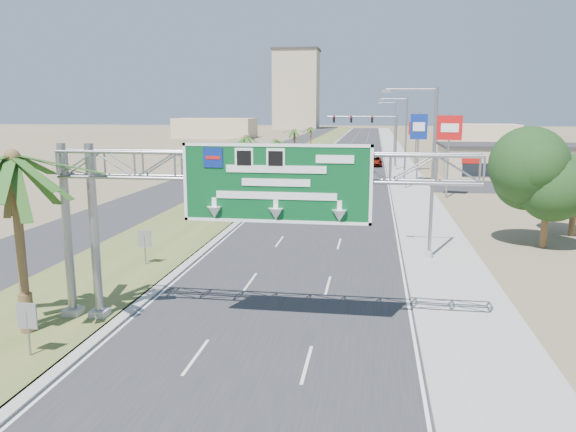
{
  "coord_description": "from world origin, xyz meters",
  "views": [
    {
      "loc": [
        4.11,
        -11.09,
        8.74
      ],
      "look_at": [
        0.5,
        12.47,
        4.2
      ],
      "focal_mm": 35.0,
      "sensor_mm": 36.0,
      "label": 1
    }
  ],
  "objects_px": {
    "sign_gantry": "(238,180)",
    "pole_sign_red_far": "(416,132)",
    "pole_sign_blue": "(419,130)",
    "palm_near": "(12,159)",
    "store_building": "(512,162)",
    "car_left_lane": "(307,189)",
    "car_right_lane": "(373,161)",
    "car_far": "(319,161)",
    "signal_mast": "(382,137)",
    "car_mid_lane": "(334,192)",
    "pole_sign_red_near": "(449,132)"
  },
  "relations": [
    {
      "from": "sign_gantry",
      "to": "store_building",
      "type": "relative_size",
      "value": 0.93
    },
    {
      "from": "signal_mast",
      "to": "sign_gantry",
      "type": "bearing_deg",
      "value": -95.74
    },
    {
      "from": "signal_mast",
      "to": "car_left_lane",
      "type": "xyz_separation_m",
      "value": [
        -7.78,
        -26.53,
        -4.13
      ]
    },
    {
      "from": "sign_gantry",
      "to": "car_far",
      "type": "xyz_separation_m",
      "value": [
        -3.41,
        66.63,
        -5.23
      ]
    },
    {
      "from": "signal_mast",
      "to": "car_far",
      "type": "distance_m",
      "value": 11.41
    },
    {
      "from": "signal_mast",
      "to": "store_building",
      "type": "xyz_separation_m",
      "value": [
        16.83,
        -5.97,
        -2.85
      ]
    },
    {
      "from": "car_left_lane",
      "to": "pole_sign_blue",
      "type": "height_order",
      "value": "pole_sign_blue"
    },
    {
      "from": "sign_gantry",
      "to": "store_building",
      "type": "distance_m",
      "value": 60.77
    },
    {
      "from": "store_building",
      "to": "car_mid_lane",
      "type": "xyz_separation_m",
      "value": [
        -21.72,
        -22.07,
        -1.31
      ]
    },
    {
      "from": "sign_gantry",
      "to": "pole_sign_red_near",
      "type": "bearing_deg",
      "value": 71.15
    },
    {
      "from": "car_left_lane",
      "to": "palm_near",
      "type": "bearing_deg",
      "value": -107.31
    },
    {
      "from": "car_far",
      "to": "pole_sign_blue",
      "type": "bearing_deg",
      "value": -54.35
    },
    {
      "from": "palm_near",
      "to": "pole_sign_red_near",
      "type": "xyz_separation_m",
      "value": [
        20.59,
        38.39,
        -0.41
      ]
    },
    {
      "from": "car_right_lane",
      "to": "palm_near",
      "type": "bearing_deg",
      "value": -102.38
    },
    {
      "from": "palm_near",
      "to": "store_building",
      "type": "bearing_deg",
      "value": 61.72
    },
    {
      "from": "store_building",
      "to": "pole_sign_blue",
      "type": "relative_size",
      "value": 2.15
    },
    {
      "from": "pole_sign_blue",
      "to": "pole_sign_red_far",
      "type": "distance_m",
      "value": 12.76
    },
    {
      "from": "car_left_lane",
      "to": "car_right_lane",
      "type": "height_order",
      "value": "car_right_lane"
    },
    {
      "from": "car_left_lane",
      "to": "pole_sign_blue",
      "type": "relative_size",
      "value": 0.51
    },
    {
      "from": "pole_sign_blue",
      "to": "pole_sign_red_far",
      "type": "height_order",
      "value": "pole_sign_blue"
    },
    {
      "from": "palm_near",
      "to": "pole_sign_blue",
      "type": "distance_m",
      "value": 53.8
    },
    {
      "from": "car_mid_lane",
      "to": "car_far",
      "type": "bearing_deg",
      "value": 93.85
    },
    {
      "from": "store_building",
      "to": "car_left_lane",
      "type": "xyz_separation_m",
      "value": [
        -24.6,
        -20.56,
        -1.28
      ]
    },
    {
      "from": "car_mid_lane",
      "to": "car_far",
      "type": "height_order",
      "value": "car_far"
    },
    {
      "from": "palm_near",
      "to": "car_mid_lane",
      "type": "height_order",
      "value": "palm_near"
    },
    {
      "from": "car_far",
      "to": "pole_sign_red_far",
      "type": "bearing_deg",
      "value": -21.99
    },
    {
      "from": "car_right_lane",
      "to": "store_building",
      "type": "bearing_deg",
      "value": -34.43
    },
    {
      "from": "car_mid_lane",
      "to": "pole_sign_red_far",
      "type": "xyz_separation_m",
      "value": [
        9.7,
        27.29,
        4.94
      ]
    },
    {
      "from": "palm_near",
      "to": "car_far",
      "type": "distance_m",
      "value": 68.99
    },
    {
      "from": "pole_sign_red_near",
      "to": "pole_sign_red_far",
      "type": "xyz_separation_m",
      "value": [
        -1.4,
        24.84,
        -0.89
      ]
    },
    {
      "from": "palm_near",
      "to": "car_far",
      "type": "xyz_separation_m",
      "value": [
        4.73,
        68.55,
        -6.11
      ]
    },
    {
      "from": "car_mid_lane",
      "to": "pole_sign_blue",
      "type": "bearing_deg",
      "value": 53.71
    },
    {
      "from": "pole_sign_red_far",
      "to": "signal_mast",
      "type": "bearing_deg",
      "value": 171.15
    },
    {
      "from": "car_left_lane",
      "to": "pole_sign_red_near",
      "type": "height_order",
      "value": "pole_sign_red_near"
    },
    {
      "from": "sign_gantry",
      "to": "car_far",
      "type": "bearing_deg",
      "value": 92.93
    },
    {
      "from": "sign_gantry",
      "to": "car_right_lane",
      "type": "bearing_deg",
      "value": 85.67
    },
    {
      "from": "sign_gantry",
      "to": "pole_sign_red_far",
      "type": "bearing_deg",
      "value": 79.79
    },
    {
      "from": "store_building",
      "to": "pole_sign_blue",
      "type": "xyz_separation_m",
      "value": [
        -12.67,
        -7.5,
        4.31
      ]
    },
    {
      "from": "store_building",
      "to": "car_right_lane",
      "type": "xyz_separation_m",
      "value": [
        -17.94,
        11.58,
        -1.24
      ]
    },
    {
      "from": "store_building",
      "to": "car_right_lane",
      "type": "bearing_deg",
      "value": 147.16
    },
    {
      "from": "signal_mast",
      "to": "car_right_lane",
      "type": "height_order",
      "value": "signal_mast"
    },
    {
      "from": "store_building",
      "to": "pole_sign_red_near",
      "type": "xyz_separation_m",
      "value": [
        -10.61,
        -19.61,
        4.52
      ]
    },
    {
      "from": "pole_sign_red_far",
      "to": "pole_sign_blue",
      "type": "bearing_deg",
      "value": -92.94
    },
    {
      "from": "car_left_lane",
      "to": "sign_gantry",
      "type": "bearing_deg",
      "value": -94.83
    },
    {
      "from": "car_far",
      "to": "sign_gantry",
      "type": "bearing_deg",
      "value": -88.82
    },
    {
      "from": "car_left_lane",
      "to": "car_far",
      "type": "xyz_separation_m",
      "value": [
        -1.86,
        31.11,
        0.1
      ]
    },
    {
      "from": "store_building",
      "to": "pole_sign_red_near",
      "type": "relative_size",
      "value": 2.15
    },
    {
      "from": "palm_near",
      "to": "store_building",
      "type": "height_order",
      "value": "palm_near"
    },
    {
      "from": "car_mid_lane",
      "to": "car_far",
      "type": "xyz_separation_m",
      "value": [
        -4.75,
        32.62,
        0.14
      ]
    },
    {
      "from": "store_building",
      "to": "car_mid_lane",
      "type": "distance_m",
      "value": 30.99
    }
  ]
}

